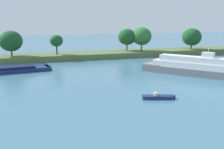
# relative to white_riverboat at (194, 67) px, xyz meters

# --- Properties ---
(treeline_island) EXTENTS (97.59, 10.28, 9.52)m
(treeline_island) POSITION_rel_white_riverboat_xyz_m (-2.41, 34.15, 1.03)
(treeline_island) COLOR #566B3D
(treeline_island) RESTS_ON ground
(white_riverboat) EXTENTS (17.45, 21.18, 6.71)m
(white_riverboat) POSITION_rel_white_riverboat_xyz_m (0.00, 0.00, 0.00)
(white_riverboat) COLOR slate
(white_riverboat) RESTS_ON ground
(fishing_skiff) EXTENTS (5.15, 2.79, 1.02)m
(fishing_skiff) POSITION_rel_white_riverboat_xyz_m (-16.12, -14.02, -1.54)
(fishing_skiff) COLOR navy
(fishing_skiff) RESTS_ON ground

